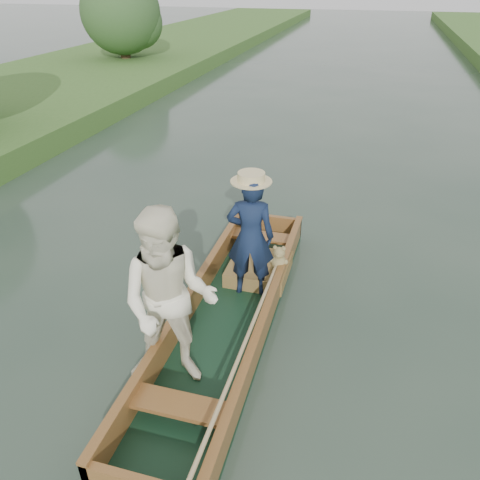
# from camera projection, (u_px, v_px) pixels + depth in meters

# --- Properties ---
(ground) EXTENTS (120.00, 120.00, 0.00)m
(ground) POSITION_uv_depth(u_px,v_px,m) (228.00, 326.00, 6.06)
(ground) COLOR #283D30
(ground) RESTS_ON ground
(trees_far) EXTENTS (22.82, 16.79, 4.48)m
(trees_far) POSITION_uv_depth(u_px,v_px,m) (288.00, 36.00, 12.16)
(trees_far) COLOR #47331E
(trees_far) RESTS_ON ground
(punt) EXTENTS (1.44, 5.00, 2.14)m
(punt) POSITION_uv_depth(u_px,v_px,m) (208.00, 292.00, 5.39)
(punt) COLOR #13331F
(punt) RESTS_ON ground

